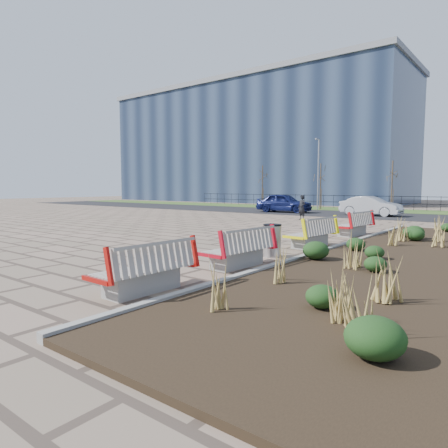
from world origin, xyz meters
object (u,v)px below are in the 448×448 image
Objects in this scene: bench_b at (237,247)px; car_blue at (284,203)px; bench_d at (352,224)px; lamp_west at (318,175)px; car_silver at (371,206)px; bench_a at (142,267)px; litter_bin at (272,241)px; pedestrian at (302,207)px; bench_c at (310,232)px.

car_blue reaches higher than bench_b.
bench_d is 0.35× the size of lamp_west.
bench_b is 0.52× the size of car_silver.
bench_a is at bearing -71.87° from lamp_west.
bench_b is 26.12m from lamp_west.
bench_b is 1.79m from litter_bin.
pedestrian is at bearing 108.85° from bench_a.
pedestrian reaches higher than car_silver.
bench_a is 24.43m from car_blue.
lamp_west is at bearing 119.67° from bench_c.
litter_bin is (-0.05, -2.38, -0.04)m from bench_c.
pedestrian is at bearing 137.98° from bench_d.
bench_c is 22.27m from lamp_west.
lamp_west is at bearing 111.61° from litter_bin.
pedestrian is at bearing -147.44° from car_blue.
pedestrian is (-5.27, 9.82, 0.26)m from bench_c.
bench_a is 17.89m from pedestrian.
litter_bin is (-0.05, 1.79, -0.04)m from bench_b.
bench_d is at bearing -163.83° from car_silver.
car_blue is 1.06× the size of car_silver.
bench_c is 15.97m from car_silver.
litter_bin is at bearing 92.28° from bench_a.
bench_b is 21.61m from car_blue.
bench_b is 2.27× the size of litter_bin.
car_blue is (-9.53, 22.49, 0.25)m from bench_a.
bench_a and bench_d have the same top height.
bench_d is (0.00, 11.21, 0.00)m from bench_a.
bench_a and bench_c have the same top height.
pedestrian is 6.88m from car_blue.
bench_d is 14.77m from car_blue.
car_silver reaches higher than bench_a.
lamp_west reaches higher than car_silver.
bench_c is 2.27× the size of litter_bin.
bench_b is 8.11m from bench_d.
pedestrian is at bearing 113.16° from litter_bin.
bench_a reaches higher than litter_bin.
car_blue is at bearing 148.81° from pedestrian.
bench_a is 0.49× the size of car_blue.
bench_c is at bearing -41.28° from pedestrian.
lamp_west is at bearing 54.85° from car_silver.
bench_a is 7.27m from bench_c.
car_silver is 0.68× the size of lamp_west.
bench_b is 0.49× the size of car_blue.
lamp_west is (-9.00, 27.49, 2.54)m from bench_a.
litter_bin is at bearing -168.86° from car_silver.
car_silver is at bearing 99.16° from bench_a.
pedestrian is (-5.27, 5.89, 0.26)m from bench_d.
bench_d is (0.00, 8.11, 0.00)m from bench_b.
bench_b is 20.09m from car_silver.
bench_b is 0.35× the size of lamp_west.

